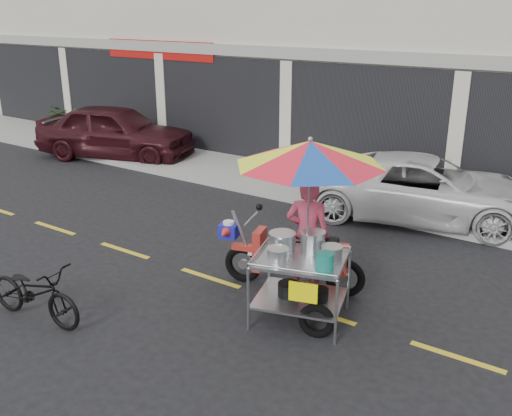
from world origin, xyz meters
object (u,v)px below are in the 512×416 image
Objects in this scene: near_bicycle at (35,292)px; maroon_sedan at (116,132)px; white_pickup at (425,189)px; food_vendor_rig at (306,201)px.

maroon_sedan is at bearing 34.42° from near_bicycle.
near_bicycle is (-3.16, -7.11, -0.23)m from white_pickup.
maroon_sedan is 9.18m from white_pickup.
food_vendor_rig is at bearing -135.05° from maroon_sedan.
maroon_sedan reaches higher than near_bicycle.
maroon_sedan is 1.53× the size of food_vendor_rig.
maroon_sedan reaches higher than white_pickup.
food_vendor_rig is at bearing 164.51° from white_pickup.
white_pickup is 2.87× the size of near_bicycle.
maroon_sedan is at bearing 77.27° from white_pickup.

